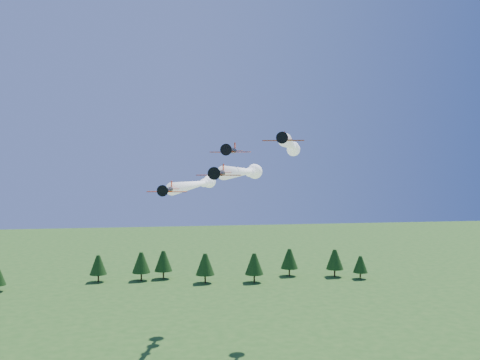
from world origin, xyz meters
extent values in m
cylinder|color=black|center=(-2.23, -7.45, 43.26)|extent=(2.76, 5.55, 1.02)
cone|color=black|center=(-3.28, -10.49, 43.26)|extent=(1.26, 1.20, 1.02)
cone|color=black|center=(-3.47, -11.07, 43.26)|extent=(0.57, 0.58, 0.45)
cylinder|color=black|center=(-3.53, -11.24, 43.26)|extent=(2.04, 0.74, 2.14)
cube|color=red|center=(-2.36, -7.84, 42.93)|extent=(7.60, 3.76, 0.12)
cube|color=red|center=(-1.05, -4.02, 43.31)|extent=(3.08, 1.78, 0.07)
cube|color=red|center=(-1.02, -3.92, 44.13)|extent=(0.40, 0.95, 1.48)
ellipsoid|color=#8ABCD6|center=(-2.53, -8.32, 43.67)|extent=(1.09, 1.40, 0.64)
sphere|color=white|center=(9.43, 26.48, 43.26)|extent=(2.30, 2.30, 2.30)
sphere|color=white|center=(10.89, 30.74, 43.26)|extent=(3.00, 3.00, 3.00)
sphere|color=white|center=(12.36, 34.99, 43.26)|extent=(3.70, 3.70, 3.70)
cylinder|color=black|center=(-10.58, 4.19, 39.98)|extent=(2.36, 5.54, 1.01)
cone|color=black|center=(-11.39, 1.11, 39.98)|extent=(1.21, 1.14, 1.01)
cone|color=black|center=(-11.54, 0.52, 39.98)|extent=(0.55, 0.55, 0.44)
cylinder|color=black|center=(-11.58, 0.35, 39.98)|extent=(2.06, 0.57, 2.12)
cube|color=red|center=(-10.69, 3.80, 39.66)|extent=(7.58, 3.21, 0.12)
cube|color=red|center=(-9.68, 7.66, 40.03)|extent=(3.05, 1.57, 0.07)
cube|color=red|center=(-9.65, 7.76, 40.84)|extent=(0.33, 0.95, 1.47)
ellipsoid|color=#8ABCD6|center=(-10.81, 3.31, 40.38)|extent=(1.01, 1.36, 0.63)
sphere|color=white|center=(0.39, 46.26, 39.98)|extent=(2.30, 2.30, 2.30)
sphere|color=white|center=(1.79, 51.66, 39.98)|extent=(3.00, 3.00, 3.00)
sphere|color=white|center=(3.20, 57.05, 39.98)|extent=(3.70, 3.70, 3.70)
cylinder|color=black|center=(9.89, -3.74, 49.35)|extent=(2.60, 5.50, 1.01)
cone|color=black|center=(8.93, -6.77, 49.35)|extent=(1.24, 1.17, 1.01)
cone|color=black|center=(8.75, -7.35, 49.35)|extent=(0.56, 0.57, 0.44)
cylinder|color=black|center=(8.70, -7.51, 49.35)|extent=(2.03, 0.68, 2.12)
cube|color=red|center=(9.77, -4.12, 49.03)|extent=(7.53, 3.55, 0.12)
cube|color=red|center=(10.97, -0.32, 49.40)|extent=(3.05, 1.70, 0.07)
cube|color=red|center=(11.00, -0.23, 50.21)|extent=(0.37, 0.94, 1.46)
ellipsoid|color=#8ABCD6|center=(9.62, -4.61, 49.76)|extent=(1.06, 1.37, 0.63)
sphere|color=white|center=(22.31, 35.67, 49.35)|extent=(2.30, 2.30, 2.30)
sphere|color=white|center=(23.90, 40.70, 49.35)|extent=(3.00, 3.00, 3.00)
sphere|color=white|center=(25.48, 45.72, 49.35)|extent=(3.70, 3.70, 3.70)
cylinder|color=black|center=(2.06, 8.01, 47.60)|extent=(3.13, 5.94, 1.10)
cone|color=black|center=(0.84, 4.78, 47.60)|extent=(1.38, 1.31, 1.10)
cone|color=black|center=(0.60, 4.16, 47.60)|extent=(0.63, 0.63, 0.48)
cylinder|color=black|center=(0.54, 3.99, 47.60)|extent=(2.17, 0.86, 2.31)
cube|color=red|center=(1.90, 7.60, 47.25)|extent=(8.13, 4.26, 0.13)
cube|color=red|center=(3.44, 11.66, 47.66)|extent=(3.31, 2.00, 0.08)
cube|color=red|center=(3.48, 11.77, 48.54)|extent=(0.46, 1.01, 1.59)
ellipsoid|color=#8ABCD6|center=(1.71, 7.09, 48.04)|extent=(1.21, 1.51, 0.69)
cylinder|color=#382314|center=(67.61, 102.04, 1.26)|extent=(0.60, 0.60, 2.53)
cone|color=black|center=(67.61, 102.04, 5.78)|extent=(5.78, 5.78, 6.50)
cylinder|color=#382314|center=(-9.12, 114.88, 1.54)|extent=(0.60, 0.60, 3.08)
cone|color=black|center=(-9.12, 114.88, 7.05)|extent=(7.05, 7.05, 7.93)
cylinder|color=#382314|center=(25.04, 102.49, 1.56)|extent=(0.60, 0.60, 3.12)
cone|color=black|center=(25.04, 102.49, 7.13)|extent=(7.13, 7.13, 8.02)
cylinder|color=#382314|center=(41.41, 112.15, 1.53)|extent=(0.60, 0.60, 3.07)
cone|color=black|center=(41.41, 112.15, 7.01)|extent=(7.01, 7.01, 7.89)
cylinder|color=#382314|center=(-33.96, 113.21, 1.44)|extent=(0.60, 0.60, 2.88)
cone|color=black|center=(-33.96, 113.21, 6.57)|extent=(6.57, 6.57, 7.40)
cylinder|color=#382314|center=(6.42, 104.54, 1.57)|extent=(0.60, 0.60, 3.15)
cone|color=black|center=(6.42, 104.54, 7.19)|extent=(7.19, 7.19, 8.09)
cylinder|color=#382314|center=(58.98, 107.53, 1.54)|extent=(0.60, 0.60, 3.08)
cone|color=black|center=(58.98, 107.53, 7.03)|extent=(7.03, 7.03, 7.91)
cylinder|color=#382314|center=(-17.69, 112.93, 1.54)|extent=(0.60, 0.60, 3.09)
cone|color=black|center=(-17.69, 112.93, 7.06)|extent=(7.06, 7.06, 7.94)
camera|label=1|loc=(-13.44, -97.14, 44.40)|focal=40.00mm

